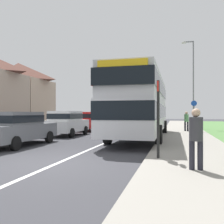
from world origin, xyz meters
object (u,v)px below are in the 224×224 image
object	(u,v)px
bus_stop_sign	(158,113)
parked_car_red	(93,120)
pedestrian_walking_away	(186,120)
cycle_route_sign	(194,115)
pedestrian_at_stop	(196,136)
double_decker_bus	(141,103)
parked_car_white	(66,122)
street_lamp_mid	(192,79)
parked_car_grey	(17,127)

from	to	relation	value
bus_stop_sign	parked_car_red	bearing A→B (deg)	117.10
parked_car_red	pedestrian_walking_away	world-z (taller)	pedestrian_walking_away
cycle_route_sign	pedestrian_walking_away	bearing A→B (deg)	144.52
pedestrian_at_stop	bus_stop_sign	world-z (taller)	bus_stop_sign
parked_car_red	cycle_route_sign	world-z (taller)	cycle_route_sign
parked_car_red	cycle_route_sign	distance (m)	8.48
double_decker_bus	bus_stop_sign	world-z (taller)	double_decker_bus
pedestrian_at_stop	parked_car_white	bearing A→B (deg)	130.28
parked_car_white	bus_stop_sign	bearing A→B (deg)	-48.82
parked_car_white	bus_stop_sign	world-z (taller)	bus_stop_sign
pedestrian_at_stop	street_lamp_mid	world-z (taller)	street_lamp_mid
bus_stop_sign	street_lamp_mid	size ratio (longest dim) A/B	0.31
pedestrian_walking_away	bus_stop_sign	distance (m)	12.67
parked_car_red	street_lamp_mid	bearing A→B (deg)	26.95
double_decker_bus	parked_car_red	distance (m)	7.74
parked_car_red	cycle_route_sign	size ratio (longest dim) A/B	1.74
parked_car_grey	parked_car_red	bearing A→B (deg)	88.97
double_decker_bus	street_lamp_mid	size ratio (longest dim) A/B	1.33
bus_stop_sign	parked_car_white	bearing A→B (deg)	131.18
pedestrian_at_stop	cycle_route_sign	size ratio (longest dim) A/B	0.66
parked_car_grey	bus_stop_sign	xyz separation A→B (m)	(6.70, -2.23, 0.65)
pedestrian_at_stop	pedestrian_walking_away	size ratio (longest dim) A/B	1.00
double_decker_bus	parked_car_red	size ratio (longest dim) A/B	2.58
parked_car_grey	cycle_route_sign	world-z (taller)	cycle_route_sign
double_decker_bus	parked_car_grey	distance (m)	7.17
parked_car_grey	cycle_route_sign	bearing A→B (deg)	49.08
parked_car_white	parked_car_red	distance (m)	5.10
parked_car_white	cycle_route_sign	world-z (taller)	cycle_route_sign
double_decker_bus	cycle_route_sign	xyz separation A→B (m)	(3.42, 5.21, -0.72)
parked_car_white	street_lamp_mid	size ratio (longest dim) A/B	0.47
street_lamp_mid	parked_car_white	bearing A→B (deg)	-132.88
parked_car_grey	street_lamp_mid	size ratio (longest dim) A/B	0.54
street_lamp_mid	parked_car_grey	bearing A→B (deg)	-120.70
bus_stop_sign	street_lamp_mid	bearing A→B (deg)	82.86
parked_car_red	bus_stop_sign	size ratio (longest dim) A/B	1.69
pedestrian_at_stop	pedestrian_walking_away	distance (m)	14.06
parked_car_red	double_decker_bus	bearing A→B (deg)	-48.74
parked_car_white	pedestrian_walking_away	bearing A→B (deg)	31.56
parked_car_red	parked_car_grey	bearing A→B (deg)	-91.03
parked_car_grey	pedestrian_walking_away	bearing A→B (deg)	51.98
double_decker_bus	cycle_route_sign	distance (m)	6.27
double_decker_bus	parked_car_red	xyz separation A→B (m)	(-5.04, 5.74, -1.24)
pedestrian_at_stop	cycle_route_sign	bearing A→B (deg)	86.21
parked_car_grey	bus_stop_sign	distance (m)	7.09
parked_car_grey	bus_stop_sign	bearing A→B (deg)	-18.42
parked_car_white	pedestrian_walking_away	distance (m)	9.47
pedestrian_walking_away	bus_stop_sign	xyz separation A→B (m)	(-1.40, -12.58, 0.56)
parked_car_red	pedestrian_walking_away	bearing A→B (deg)	-1.00
parked_car_white	cycle_route_sign	distance (m)	9.76
parked_car_grey	parked_car_red	xyz separation A→B (m)	(0.19, 10.49, 0.01)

